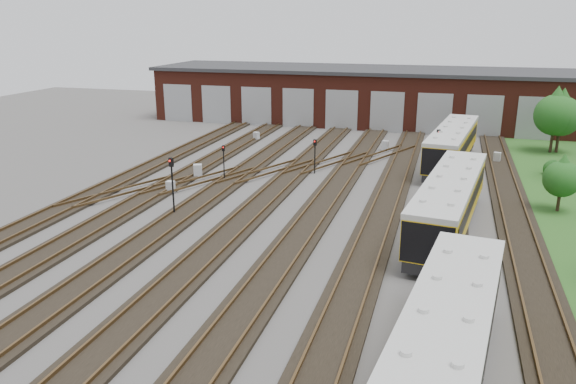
# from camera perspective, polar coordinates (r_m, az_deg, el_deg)

# --- Properties ---
(ground) EXTENTS (120.00, 120.00, 0.00)m
(ground) POSITION_cam_1_polar(r_m,az_deg,el_deg) (31.32, -2.97, -5.12)
(ground) COLOR #43413F
(ground) RESTS_ON ground
(track_network) EXTENTS (30.40, 70.00, 0.33)m
(track_network) POSITION_cam_1_polar(r_m,az_deg,el_deg) (31.84, -2.91, -4.52)
(track_network) COLOR black
(track_network) RESTS_ON ground
(maintenance_shed) EXTENTS (51.00, 12.50, 6.35)m
(maintenance_shed) POSITION_cam_1_polar(r_m,az_deg,el_deg) (68.55, 8.11, 9.74)
(maintenance_shed) COLOR #541F15
(maintenance_shed) RESTS_ON ground
(metro_train) EXTENTS (4.38, 46.50, 2.95)m
(metro_train) POSITION_cam_1_polar(r_m,az_deg,el_deg) (33.34, 16.08, -1.02)
(metro_train) COLOR black
(metro_train) RESTS_ON ground
(signal_mast_0) EXTENTS (0.32, 0.30, 3.71)m
(signal_mast_0) POSITION_cam_1_polar(r_m,az_deg,el_deg) (35.58, -11.69, 1.30)
(signal_mast_0) COLOR black
(signal_mast_0) RESTS_ON ground
(signal_mast_1) EXTENTS (0.25, 0.24, 2.73)m
(signal_mast_1) POSITION_cam_1_polar(r_m,az_deg,el_deg) (42.99, -6.56, 3.45)
(signal_mast_1) COLOR black
(signal_mast_1) RESTS_ON ground
(signal_mast_2) EXTENTS (0.26, 0.25, 2.78)m
(signal_mast_2) POSITION_cam_1_polar(r_m,az_deg,el_deg) (44.69, 2.75, 4.12)
(signal_mast_2) COLOR black
(signal_mast_2) RESTS_ON ground
(signal_mast_3) EXTENTS (0.32, 0.31, 3.50)m
(signal_mast_3) POSITION_cam_1_polar(r_m,az_deg,el_deg) (46.47, 14.95, 4.62)
(signal_mast_3) COLOR black
(signal_mast_3) RESTS_ON ground
(relay_cabinet_0) EXTENTS (0.56, 0.48, 0.89)m
(relay_cabinet_0) POSITION_cam_1_polar(r_m,az_deg,el_deg) (40.66, -11.83, 0.48)
(relay_cabinet_0) COLOR #B2B5B7
(relay_cabinet_0) RESTS_ON ground
(relay_cabinet_1) EXTENTS (0.65, 0.60, 0.88)m
(relay_cabinet_1) POSITION_cam_1_polar(r_m,az_deg,el_deg) (57.43, -3.23, 5.66)
(relay_cabinet_1) COLOR #B2B5B7
(relay_cabinet_1) RESTS_ON ground
(relay_cabinet_2) EXTENTS (0.80, 0.74, 1.07)m
(relay_cabinet_2) POSITION_cam_1_polar(r_m,az_deg,el_deg) (44.27, -9.15, 2.11)
(relay_cabinet_2) COLOR #B2B5B7
(relay_cabinet_2) RESTS_ON ground
(relay_cabinet_3) EXTENTS (0.64, 0.56, 0.94)m
(relay_cabinet_3) POSITION_cam_1_polar(r_m,az_deg,el_deg) (53.70, 9.85, 4.66)
(relay_cabinet_3) COLOR #B2B5B7
(relay_cabinet_3) RESTS_ON ground
(relay_cabinet_4) EXTENTS (0.64, 0.57, 0.92)m
(relay_cabinet_4) POSITION_cam_1_polar(r_m,az_deg,el_deg) (51.56, 20.46, 3.29)
(relay_cabinet_4) COLOR #B2B5B7
(relay_cabinet_4) RESTS_ON ground
(tree_0) EXTENTS (3.72, 3.72, 6.17)m
(tree_0) POSITION_cam_1_polar(r_m,az_deg,el_deg) (56.87, 25.56, 7.52)
(tree_0) COLOR black
(tree_0) RESTS_ON ground
(tree_1) EXTENTS (3.61, 3.61, 5.99)m
(tree_1) POSITION_cam_1_polar(r_m,az_deg,el_deg) (57.13, 26.06, 7.37)
(tree_1) COLOR black
(tree_1) RESTS_ON ground
(tree_3) EXTENTS (2.31, 2.31, 3.84)m
(tree_3) POSITION_cam_1_polar(r_m,az_deg,el_deg) (39.43, 26.11, 1.59)
(tree_3) COLOR black
(tree_3) RESTS_ON ground
(bush_1) EXTENTS (1.47, 1.47, 1.47)m
(bush_1) POSITION_cam_1_polar(r_m,az_deg,el_deg) (49.02, 25.34, 2.37)
(bush_1) COLOR #174B15
(bush_1) RESTS_ON ground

